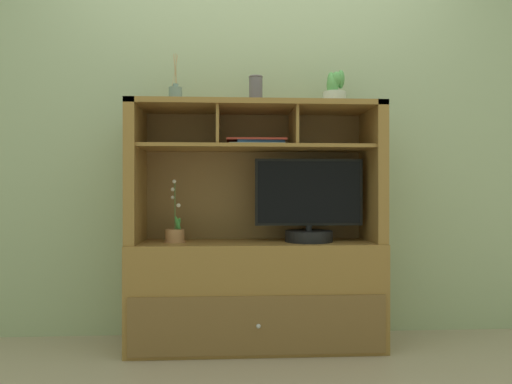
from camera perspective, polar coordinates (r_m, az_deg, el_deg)
floor_plane at (r=2.83m, az=0.00°, el=-18.38°), size 6.00×6.00×0.02m
back_wall at (r=2.97m, az=-0.27°, el=10.06°), size 6.00×0.02×2.80m
media_console at (r=2.72m, az=-0.01°, el=-9.18°), size 1.42×0.46×1.38m
tv_monitor at (r=2.70m, az=6.46°, el=-2.03°), size 0.62×0.27×0.48m
potted_orchid at (r=2.70m, az=-9.85°, el=-5.08°), size 0.12×0.12×0.36m
magazine_stack_left at (r=2.70m, az=0.21°, el=6.00°), size 0.34×0.27×0.04m
diffuser_bottle at (r=2.78m, az=-9.80°, el=11.56°), size 0.08×0.08×0.29m
potted_succulent at (r=2.84m, az=9.57°, el=12.08°), size 0.15×0.15×0.21m
ceramic_vase at (r=2.77m, az=-0.03°, el=12.27°), size 0.08×0.08×0.17m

